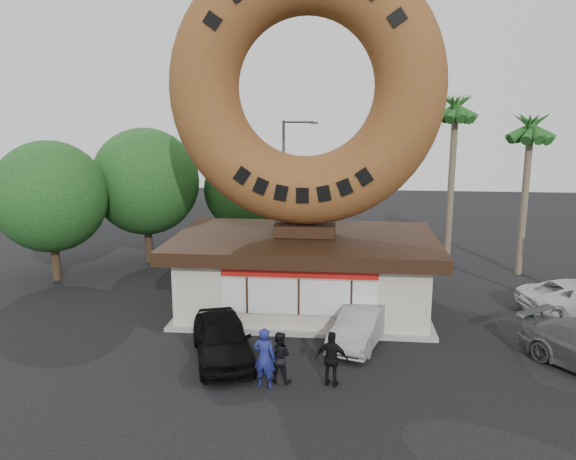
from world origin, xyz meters
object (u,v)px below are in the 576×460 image
(person_left, at_px, (264,358))
(street_lamp, at_px, (286,180))
(person_right, at_px, (332,359))
(car_silver, at_px, (360,326))
(person_center, at_px, (279,357))
(donut_shop, at_px, (305,270))
(giant_donut, at_px, (306,88))
(car_black, at_px, (222,338))

(person_left, bearing_deg, street_lamp, -74.34)
(street_lamp, xyz_separation_m, person_right, (3.23, -17.05, -3.58))
(person_right, relative_size, car_silver, 0.44)
(person_center, bearing_deg, street_lamp, -76.23)
(car_silver, bearing_deg, donut_shop, 140.42)
(giant_donut, bearing_deg, street_lamp, 100.51)
(person_right, bearing_deg, donut_shop, -67.13)
(donut_shop, bearing_deg, giant_donut, 90.00)
(donut_shop, bearing_deg, car_black, -114.25)
(giant_donut, relative_size, person_right, 6.29)
(car_silver, bearing_deg, person_center, -111.24)
(donut_shop, relative_size, person_center, 6.65)
(person_right, bearing_deg, street_lamp, -67.46)
(street_lamp, bearing_deg, giant_donut, -79.49)
(person_center, distance_m, car_black, 2.60)
(donut_shop, distance_m, car_black, 6.09)
(car_silver, bearing_deg, giant_donut, 140.30)
(giant_donut, bearing_deg, person_left, -95.66)
(car_silver, bearing_deg, person_right, -88.41)
(street_lamp, bearing_deg, donut_shop, -79.50)
(street_lamp, distance_m, car_silver, 14.75)
(car_black, distance_m, car_silver, 5.17)
(street_lamp, bearing_deg, person_right, -79.27)
(giant_donut, distance_m, street_lamp, 11.32)
(person_center, bearing_deg, person_right, -175.01)
(street_lamp, height_order, person_right, street_lamp)
(donut_shop, distance_m, car_silver, 4.43)
(car_black, bearing_deg, person_left, -65.18)
(donut_shop, distance_m, person_right, 7.22)
(person_left, relative_size, person_right, 1.09)
(street_lamp, relative_size, car_black, 1.73)
(giant_donut, height_order, person_right, giant_donut)
(person_right, bearing_deg, car_black, -10.18)
(person_center, relative_size, car_silver, 0.41)
(car_black, bearing_deg, street_lamp, 68.93)
(donut_shop, xyz_separation_m, person_center, (-0.31, -6.93, -0.92))
(street_lamp, distance_m, person_right, 17.72)
(giant_donut, relative_size, street_lamp, 1.41)
(giant_donut, bearing_deg, person_center, -92.58)
(street_lamp, bearing_deg, person_left, -86.27)
(donut_shop, bearing_deg, car_silver, -56.93)
(donut_shop, relative_size, giant_donut, 0.99)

